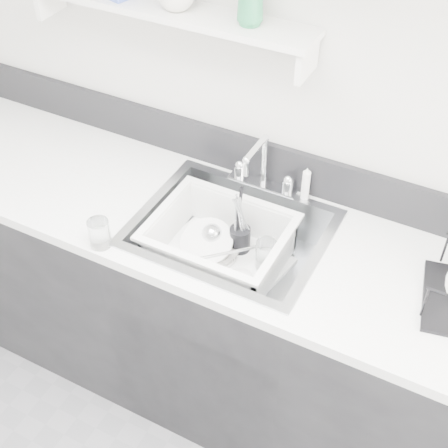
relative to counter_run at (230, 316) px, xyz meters
The scene contains 14 objects.
room_shell 1.47m from the counter_run, 90.00° to the right, with size 3.50×3.00×2.60m.
counter_run is the anchor object (origin of this frame).
backsplash 0.62m from the counter_run, 90.00° to the left, with size 3.20×0.02×0.16m, color black.
sink 0.37m from the counter_run, ahead, with size 0.64×0.52×0.20m, color silver, non-canonical shape.
faucet 0.58m from the counter_run, 90.00° to the left, with size 0.26×0.18×0.23m.
side_sprayer 0.61m from the counter_run, 57.89° to the left, with size 0.03×0.03×0.14m, color white.
wall_shelf 1.13m from the counter_run, 146.69° to the left, with size 1.00×0.16×0.12m.
wash_tub 0.38m from the counter_run, 158.40° to the right, with size 0.46×0.38×0.18m, color white, non-canonical shape.
plate_stack 0.34m from the counter_run, behind, with size 0.23×0.22×0.09m.
utensil_cup 0.37m from the counter_run, 89.31° to the left, with size 0.07×0.07×0.25m.
ladle 0.35m from the counter_run, 164.79° to the right, with size 0.29×0.10×0.08m, color silver, non-canonical shape.
tumbler_in_tub 0.38m from the counter_run, 16.76° to the left, with size 0.07×0.07×0.11m, color white.
tumbler_counter 0.67m from the counter_run, 142.12° to the right, with size 0.07×0.07×0.10m, color white.
bowl_small 0.34m from the counter_run, 48.60° to the right, with size 0.10×0.10×0.03m, color white.
Camera 1 is at (0.69, -0.18, 2.33)m, focal length 50.00 mm.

